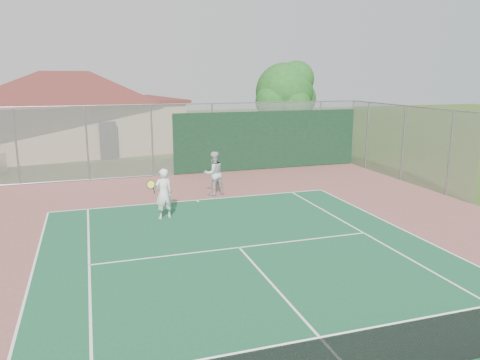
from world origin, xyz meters
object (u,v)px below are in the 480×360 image
object	(u,v)px
tree	(286,94)
player_white_front	(163,194)
clubhouse	(69,103)
player_grey_back	(214,174)

from	to	relation	value
tree	player_white_front	bearing A→B (deg)	-130.44
player_white_front	clubhouse	bearing A→B (deg)	-91.63
clubhouse	player_grey_back	xyz separation A→B (m)	(5.87, -14.20, -2.19)
clubhouse	tree	bearing A→B (deg)	-35.91
player_grey_back	tree	bearing A→B (deg)	-141.64
clubhouse	player_grey_back	bearing A→B (deg)	-77.37
player_white_front	tree	bearing A→B (deg)	-143.42
player_white_front	player_grey_back	bearing A→B (deg)	-146.10
tree	clubhouse	bearing A→B (deg)	153.93
player_white_front	player_grey_back	size ratio (longest dim) A/B	0.97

